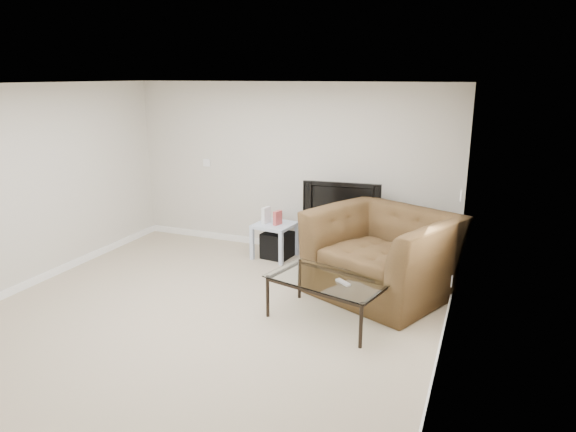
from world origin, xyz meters
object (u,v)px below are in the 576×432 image
at_px(tv_stand, 342,242).
at_px(television, 343,203).
at_px(side_table, 275,240).
at_px(subwoofer, 277,245).
at_px(coffee_table, 327,300).
at_px(recliner, 383,240).

distance_m(tv_stand, television, 0.59).
bearing_deg(side_table, subwoofer, 27.04).
height_order(tv_stand, coffee_table, tv_stand).
height_order(side_table, coffee_table, side_table).
bearing_deg(recliner, tv_stand, 153.13).
distance_m(recliner, coffee_table, 1.11).
bearing_deg(tv_stand, coffee_table, -81.37).
xyz_separation_m(tv_stand, coffee_table, (0.37, -1.87, -0.04)).
bearing_deg(subwoofer, television, 11.40).
height_order(tv_stand, recliner, recliner).
height_order(tv_stand, television, television).
bearing_deg(recliner, coffee_table, -89.31).
relative_size(television, side_table, 1.88).
bearing_deg(coffee_table, tv_stand, 101.25).
xyz_separation_m(side_table, coffee_table, (1.32, -1.64, -0.01)).
relative_size(television, coffee_table, 0.81).
height_order(recliner, coffee_table, recliner).
xyz_separation_m(tv_stand, subwoofer, (-0.92, -0.21, -0.10)).
relative_size(tv_stand, recliner, 0.43).
relative_size(subwoofer, coffee_table, 0.31).
xyz_separation_m(television, recliner, (0.77, -0.91, -0.18)).
height_order(television, subwoofer, television).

